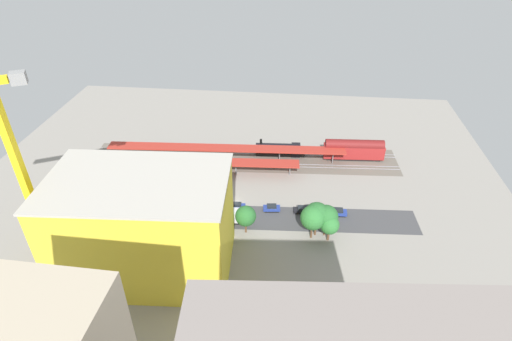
# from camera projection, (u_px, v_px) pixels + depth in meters

# --- Properties ---
(ground_plane) EXTENTS (144.91, 144.91, 0.00)m
(ground_plane) POSITION_uv_depth(u_px,v_px,m) (233.00, 202.00, 105.73)
(ground_plane) COLOR gray
(ground_plane) RESTS_ON ground
(rail_bed) EXTENTS (91.25, 19.76, 0.01)m
(rail_bed) POSITION_uv_depth(u_px,v_px,m) (244.00, 159.00, 123.54)
(rail_bed) COLOR #665E54
(rail_bed) RESTS_ON ground
(street_asphalt) EXTENTS (90.93, 14.07, 0.01)m
(street_asphalt) POSITION_uv_depth(u_px,v_px,m) (230.00, 217.00, 100.87)
(street_asphalt) COLOR #424244
(street_asphalt) RESTS_ON ground
(track_rails) EXTENTS (90.44, 13.34, 0.12)m
(track_rails) POSITION_uv_depth(u_px,v_px,m) (244.00, 158.00, 123.44)
(track_rails) COLOR #9E9EA8
(track_rails) RESTS_ON ground
(platform_canopy_near) EXTENTS (50.56, 6.92, 3.86)m
(platform_canopy_near) POSITION_uv_depth(u_px,v_px,m) (209.00, 162.00, 115.17)
(platform_canopy_near) COLOR #A82D23
(platform_canopy_near) RESTS_ON ground
(platform_canopy_far) EXTENTS (69.34, 7.96, 4.52)m
(platform_canopy_far) POSITION_uv_depth(u_px,v_px,m) (226.00, 148.00, 120.25)
(platform_canopy_far) COLOR #A82D23
(platform_canopy_far) RESTS_ON ground
(locomotive) EXTENTS (14.73, 3.65, 5.20)m
(locomotive) POSITION_uv_depth(u_px,v_px,m) (280.00, 150.00, 124.38)
(locomotive) COLOR black
(locomotive) RESTS_ON ground
(passenger_coach) EXTENTS (17.81, 4.14, 6.36)m
(passenger_coach) POSITION_uv_depth(u_px,v_px,m) (354.00, 149.00, 121.68)
(passenger_coach) COLOR black
(passenger_coach) RESTS_ON ground
(parked_car_0) EXTENTS (4.56, 1.96, 1.70)m
(parked_car_0) POSITION_uv_depth(u_px,v_px,m) (337.00, 212.00, 101.13)
(parked_car_0) COLOR black
(parked_car_0) RESTS_ON ground
(parked_car_1) EXTENTS (4.71, 2.19, 1.68)m
(parked_car_1) POSITION_uv_depth(u_px,v_px,m) (303.00, 210.00, 101.92)
(parked_car_1) COLOR black
(parked_car_1) RESTS_ON ground
(parked_car_2) EXTENTS (4.32, 2.23, 1.64)m
(parked_car_2) POSITION_uv_depth(u_px,v_px,m) (272.00, 208.00, 102.51)
(parked_car_2) COLOR black
(parked_car_2) RESTS_ON ground
(parked_car_3) EXTENTS (4.56, 1.92, 1.53)m
(parked_car_3) POSITION_uv_depth(u_px,v_px,m) (236.00, 206.00, 103.27)
(parked_car_3) COLOR black
(parked_car_3) RESTS_ON ground
(construction_building) EXTENTS (34.50, 22.52, 21.44)m
(construction_building) POSITION_uv_depth(u_px,v_px,m) (144.00, 227.00, 81.57)
(construction_building) COLOR yellow
(construction_building) RESTS_ON ground
(construction_roof_slab) EXTENTS (35.13, 23.15, 0.40)m
(construction_roof_slab) POSITION_uv_depth(u_px,v_px,m) (135.00, 181.00, 75.59)
(construction_roof_slab) COLOR #B7B2A8
(construction_roof_slab) RESTS_ON construction_building
(tower_crane) EXTENTS (26.00, 14.03, 41.52)m
(tower_crane) POSITION_uv_depth(u_px,v_px,m) (5.00, 168.00, 73.97)
(tower_crane) COLOR gray
(tower_crane) RESTS_ON ground
(box_truck_0) EXTENTS (10.11, 3.10, 3.26)m
(box_truck_0) POSITION_uv_depth(u_px,v_px,m) (227.00, 216.00, 98.62)
(box_truck_0) COLOR black
(box_truck_0) RESTS_ON ground
(box_truck_1) EXTENTS (9.45, 3.37, 3.67)m
(box_truck_1) POSITION_uv_depth(u_px,v_px,m) (128.00, 211.00, 99.93)
(box_truck_1) COLOR black
(box_truck_1) RESTS_ON ground
(street_tree_0) EXTENTS (5.73, 5.73, 8.74)m
(street_tree_0) POSITION_uv_depth(u_px,v_px,m) (317.00, 215.00, 92.34)
(street_tree_0) COLOR brown
(street_tree_0) RESTS_ON ground
(street_tree_1) EXTENTS (4.79, 4.79, 7.21)m
(street_tree_1) POSITION_uv_depth(u_px,v_px,m) (246.00, 216.00, 93.60)
(street_tree_1) COLOR brown
(street_tree_1) RESTS_ON ground
(street_tree_2) EXTENTS (4.40, 4.40, 6.64)m
(street_tree_2) POSITION_uv_depth(u_px,v_px,m) (330.00, 225.00, 91.67)
(street_tree_2) COLOR brown
(street_tree_2) RESTS_ON ground
(street_tree_3) EXTENTS (5.44, 5.44, 8.15)m
(street_tree_3) POSITION_uv_depth(u_px,v_px,m) (326.00, 217.00, 92.44)
(street_tree_3) COLOR brown
(street_tree_3) RESTS_ON ground
(street_tree_4) EXTENTS (5.62, 5.62, 8.69)m
(street_tree_4) POSITION_uv_depth(u_px,v_px,m) (313.00, 218.00, 91.45)
(street_tree_4) COLOR brown
(street_tree_4) RESTS_ON ground
(traffic_light) EXTENTS (0.50, 0.36, 6.39)m
(traffic_light) POSITION_uv_depth(u_px,v_px,m) (182.00, 189.00, 103.19)
(traffic_light) COLOR #333333
(traffic_light) RESTS_ON ground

